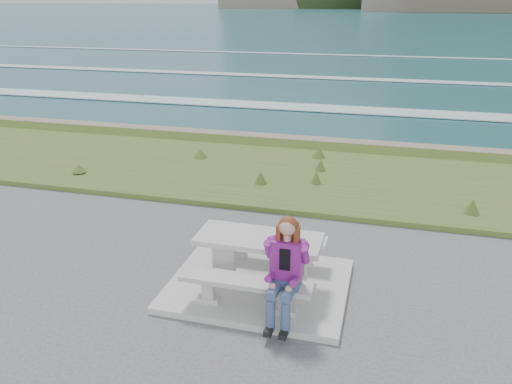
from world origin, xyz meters
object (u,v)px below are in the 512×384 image
seated_woman (284,286)px  bench_seaward (270,240)px  picnic_table (259,247)px  bench_landward (246,286)px

seated_woman → bench_seaward: bearing=112.4°
picnic_table → bench_landward: size_ratio=1.00×
bench_seaward → seated_woman: bearing=-70.5°
picnic_table → seated_woman: 1.00m
bench_landward → seated_woman: bearing=-13.9°
bench_seaward → bench_landward: bearing=-90.0°
picnic_table → bench_landward: 0.74m
picnic_table → bench_seaward: (0.00, 0.70, -0.23)m
picnic_table → bench_landward: picnic_table is taller
picnic_table → bench_seaward: size_ratio=1.00×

